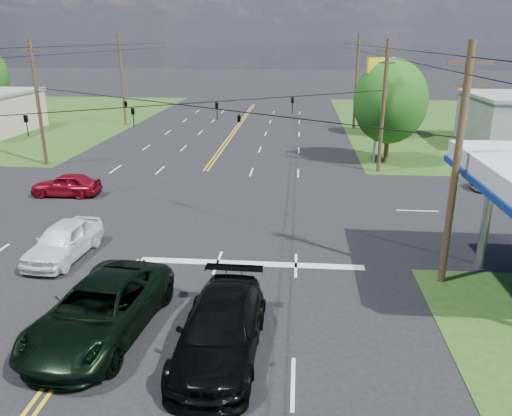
# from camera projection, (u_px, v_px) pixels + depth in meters

# --- Properties ---
(ground) EXTENTS (280.00, 280.00, 0.00)m
(ground) POSITION_uv_depth(u_px,v_px,m) (181.00, 205.00, 30.17)
(ground) COLOR black
(ground) RESTS_ON ground
(stop_bar) EXTENTS (10.00, 0.50, 0.02)m
(stop_bar) POSITION_uv_depth(u_px,v_px,m) (251.00, 264.00, 22.22)
(stop_bar) COLOR silver
(stop_bar) RESTS_ON ground
(pole_se) EXTENTS (1.60, 0.28, 9.50)m
(pole_se) POSITION_uv_depth(u_px,v_px,m) (456.00, 166.00, 19.04)
(pole_se) COLOR #48321E
(pole_se) RESTS_ON ground
(pole_nw) EXTENTS (1.60, 0.28, 9.50)m
(pole_nw) POSITION_uv_depth(u_px,v_px,m) (38.00, 102.00, 38.13)
(pole_nw) COLOR #48321E
(pole_nw) RESTS_ON ground
(pole_ne) EXTENTS (1.60, 0.28, 9.50)m
(pole_ne) POSITION_uv_depth(u_px,v_px,m) (383.00, 106.00, 36.01)
(pole_ne) COLOR #48321E
(pole_ne) RESTS_ON ground
(pole_left_far) EXTENTS (1.60, 0.28, 10.00)m
(pole_left_far) POSITION_uv_depth(u_px,v_px,m) (122.00, 79.00, 55.97)
(pole_left_far) COLOR #48321E
(pole_left_far) RESTS_ON ground
(pole_right_far) EXTENTS (1.60, 0.28, 10.00)m
(pole_right_far) POSITION_uv_depth(u_px,v_px,m) (356.00, 81.00, 53.85)
(pole_right_far) COLOR #48321E
(pole_right_far) RESTS_ON ground
(span_wire_signals) EXTENTS (26.00, 18.00, 1.13)m
(span_wire_signals) POSITION_uv_depth(u_px,v_px,m) (176.00, 104.00, 28.24)
(span_wire_signals) COLOR black
(span_wire_signals) RESTS_ON ground
(power_lines) EXTENTS (26.04, 100.00, 0.64)m
(power_lines) POSITION_uv_depth(u_px,v_px,m) (164.00, 58.00, 25.51)
(power_lines) COLOR black
(power_lines) RESTS_ON ground
(tree_right_a) EXTENTS (5.70, 5.70, 8.18)m
(tree_right_a) POSITION_uv_depth(u_px,v_px,m) (390.00, 102.00, 38.78)
(tree_right_a) COLOR #48321E
(tree_right_a) RESTS_ON ground
(tree_right_b) EXTENTS (4.94, 4.94, 7.09)m
(tree_right_b) POSITION_uv_depth(u_px,v_px,m) (395.00, 94.00, 50.10)
(tree_right_b) COLOR #48321E
(tree_right_b) RESTS_ON ground
(pickup_dkgreen) EXTENTS (3.83, 6.98, 1.85)m
(pickup_dkgreen) POSITION_uv_depth(u_px,v_px,m) (100.00, 310.00, 16.66)
(pickup_dkgreen) COLOR black
(pickup_dkgreen) RESTS_ON ground
(suv_black) EXTENTS (2.65, 6.20, 1.78)m
(suv_black) POSITION_uv_depth(u_px,v_px,m) (221.00, 329.00, 15.61)
(suv_black) COLOR black
(suv_black) RESTS_ON ground
(pickup_white) EXTENTS (2.32, 4.95, 1.64)m
(pickup_white) POSITION_uv_depth(u_px,v_px,m) (64.00, 241.00, 22.65)
(pickup_white) COLOR white
(pickup_white) RESTS_ON ground
(sedan_red) EXTENTS (4.32, 1.82, 1.46)m
(sedan_red) POSITION_uv_depth(u_px,v_px,m) (66.00, 185.00, 31.67)
(sedan_red) COLOR maroon
(sedan_red) RESTS_ON ground
(polesign_ne) EXTENTS (2.19, 1.09, 8.22)m
(polesign_ne) POSITION_uv_depth(u_px,v_px,m) (379.00, 81.00, 38.04)
(polesign_ne) COLOR #A5A5AA
(polesign_ne) RESTS_ON ground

